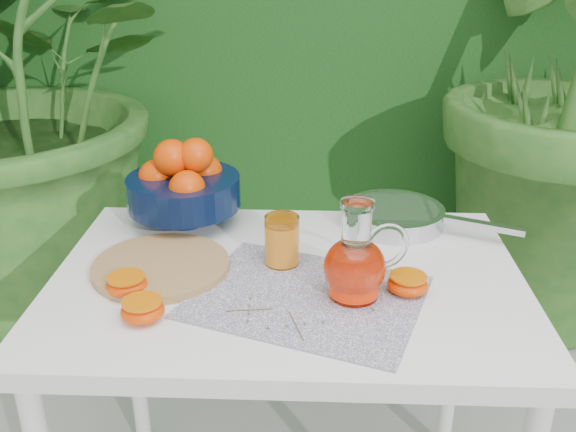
{
  "coord_description": "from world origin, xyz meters",
  "views": [
    {
      "loc": [
        0.0,
        -1.17,
        1.42
      ],
      "look_at": [
        -0.05,
        0.04,
        0.88
      ],
      "focal_mm": 40.0,
      "sensor_mm": 36.0,
      "label": 1
    }
  ],
  "objects_px": {
    "juice_pitcher": "(356,264)",
    "saute_pan": "(395,215)",
    "white_table": "(288,308)",
    "cutting_board": "(161,266)",
    "fruit_bowl": "(183,184)"
  },
  "relations": [
    {
      "from": "fruit_bowl",
      "to": "saute_pan",
      "type": "xyz_separation_m",
      "value": [
        0.52,
        0.01,
        -0.08
      ]
    },
    {
      "from": "cutting_board",
      "to": "fruit_bowl",
      "type": "relative_size",
      "value": 0.83
    },
    {
      "from": "cutting_board",
      "to": "juice_pitcher",
      "type": "bearing_deg",
      "value": -12.86
    },
    {
      "from": "fruit_bowl",
      "to": "juice_pitcher",
      "type": "distance_m",
      "value": 0.53
    },
    {
      "from": "white_table",
      "to": "cutting_board",
      "type": "xyz_separation_m",
      "value": [
        -0.27,
        0.01,
        0.09
      ]
    },
    {
      "from": "cutting_board",
      "to": "fruit_bowl",
      "type": "xyz_separation_m",
      "value": [
        0.01,
        0.25,
        0.09
      ]
    },
    {
      "from": "cutting_board",
      "to": "fruit_bowl",
      "type": "distance_m",
      "value": 0.27
    },
    {
      "from": "white_table",
      "to": "saute_pan",
      "type": "relative_size",
      "value": 2.2
    },
    {
      "from": "fruit_bowl",
      "to": "white_table",
      "type": "bearing_deg",
      "value": -44.86
    },
    {
      "from": "fruit_bowl",
      "to": "juice_pitcher",
      "type": "bearing_deg",
      "value": -40.6
    },
    {
      "from": "white_table",
      "to": "cutting_board",
      "type": "distance_m",
      "value": 0.29
    },
    {
      "from": "saute_pan",
      "to": "cutting_board",
      "type": "bearing_deg",
      "value": -153.99
    },
    {
      "from": "juice_pitcher",
      "to": "saute_pan",
      "type": "distance_m",
      "value": 0.38
    },
    {
      "from": "fruit_bowl",
      "to": "juice_pitcher",
      "type": "relative_size",
      "value": 1.74
    },
    {
      "from": "white_table",
      "to": "saute_pan",
      "type": "xyz_separation_m",
      "value": [
        0.26,
        0.27,
        0.11
      ]
    }
  ]
}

